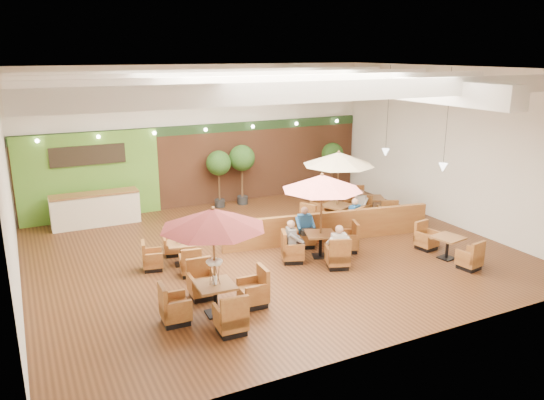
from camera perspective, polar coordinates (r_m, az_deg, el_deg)
room at (r=16.67m, az=-1.26°, el=7.64°), size 14.04×14.00×5.52m
service_counter at (r=19.74m, az=-18.45°, el=-0.95°), size 3.00×0.75×1.18m
booth_divider at (r=17.27m, az=6.10°, el=-2.88°), size 6.98×1.28×0.98m
table_0 at (r=12.12m, az=-6.29°, el=-4.57°), size 2.59×2.59×2.65m
table_1 at (r=15.56m, az=5.35°, el=-0.02°), size 2.68×2.68×2.59m
table_2 at (r=18.46m, az=7.12°, el=2.65°), size 2.83×2.83×2.70m
table_3 at (r=15.49m, az=-10.46°, el=-5.47°), size 1.61×2.34×1.45m
table_4 at (r=16.63m, az=18.32°, el=-4.93°), size 0.91×2.41×0.87m
table_5 at (r=19.99m, az=10.04°, el=-0.87°), size 1.87×2.65×0.93m
topiary_0 at (r=20.77m, az=-5.75°, el=3.73°), size 0.97×0.97×2.26m
topiary_1 at (r=21.10m, az=-3.25°, el=4.28°), size 1.04×1.04×2.41m
topiary_2 at (r=23.08m, az=6.52°, el=4.76°), size 0.94×0.94×2.18m
diner_0 at (r=15.11m, az=7.12°, el=-4.53°), size 0.45×0.41×0.84m
diner_1 at (r=16.63m, az=3.56°, el=-2.53°), size 0.45×0.39×0.84m
diner_2 at (r=15.41m, az=2.24°, el=-4.02°), size 0.40×0.45×0.83m
diner_3 at (r=17.95m, az=8.73°, el=-1.35°), size 0.45×0.42×0.80m
diner_4 at (r=19.28m, az=9.47°, el=-0.25°), size 0.42×0.43×0.75m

